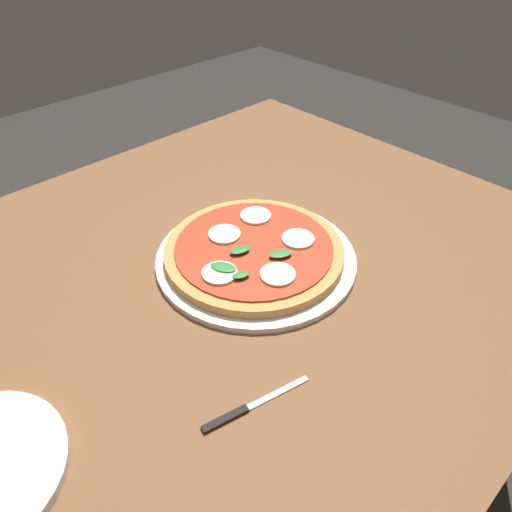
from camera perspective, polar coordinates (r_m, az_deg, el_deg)
name	(u,v)px	position (r m, az deg, el deg)	size (l,w,h in m)	color
ground_plane	(234,473)	(1.52, -2.60, -24.26)	(6.00, 6.00, 0.00)	#2D2B28
dining_table	(224,306)	(0.97, -3.75, -5.95)	(1.34, 1.08, 0.77)	brown
serving_tray	(256,258)	(0.92, 0.00, -0.19)	(0.38, 0.38, 0.01)	silver
pizza	(254,250)	(0.91, -0.24, 0.67)	(0.34, 0.34, 0.03)	tan
knife	(243,410)	(0.70, -1.49, -17.72)	(0.17, 0.05, 0.01)	black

